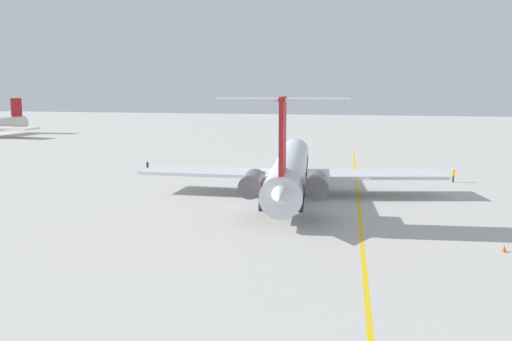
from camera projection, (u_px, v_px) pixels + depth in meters
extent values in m
plane|color=#B7B5AD|center=(359.00, 198.00, 61.80)|extent=(370.81, 370.81, 0.00)
cylinder|color=silver|center=(290.00, 168.00, 63.27)|extent=(34.99, 7.73, 3.71)
cone|color=silver|center=(295.00, 151.00, 80.37)|extent=(4.25, 3.99, 3.56)
cone|color=silver|center=(281.00, 195.00, 46.12)|extent=(5.74, 3.76, 3.15)
cube|color=black|center=(290.00, 176.00, 63.40)|extent=(34.23, 7.71, 0.82)
cube|color=silver|center=(209.00, 172.00, 65.13)|extent=(5.98, 15.53, 0.37)
cube|color=silver|center=(374.00, 174.00, 63.12)|extent=(9.05, 16.36, 0.37)
cylinder|color=#515156|center=(252.00, 183.00, 51.76)|extent=(4.86, 2.68, 2.15)
cube|color=silver|center=(259.00, 184.00, 51.69)|extent=(2.90, 1.50, 0.45)
cylinder|color=#515156|center=(316.00, 185.00, 51.13)|extent=(4.86, 2.68, 2.15)
cube|color=silver|center=(309.00, 185.00, 51.20)|extent=(2.90, 1.50, 0.45)
cube|color=#B2191E|center=(283.00, 135.00, 47.68)|extent=(5.03, 0.95, 6.57)
cube|color=silver|center=(248.00, 100.00, 47.15)|extent=(4.08, 5.78, 0.26)
cube|color=silver|center=(318.00, 100.00, 46.53)|extent=(4.08, 5.78, 0.26)
cylinder|color=black|center=(293.00, 169.00, 73.98)|extent=(0.41, 0.41, 2.81)
cylinder|color=black|center=(263.00, 184.00, 62.69)|extent=(0.41, 0.41, 2.81)
cylinder|color=black|center=(316.00, 185.00, 62.07)|extent=(0.41, 0.41, 2.81)
cube|color=silver|center=(10.00, 128.00, 133.95)|extent=(6.26, 13.89, 0.42)
cube|color=#B2191E|center=(16.00, 107.00, 147.64)|extent=(3.88, 0.67, 4.83)
cylinder|color=black|center=(148.00, 170.00, 80.13)|extent=(0.10, 0.10, 0.83)
cylinder|color=black|center=(147.00, 170.00, 80.22)|extent=(0.10, 0.10, 0.83)
cylinder|color=#191E4C|center=(147.00, 165.00, 80.06)|extent=(0.28, 0.28, 0.65)
sphere|color=tan|center=(147.00, 162.00, 79.99)|extent=(0.26, 0.26, 0.26)
cylinder|color=#191E4C|center=(148.00, 165.00, 79.95)|extent=(0.08, 0.08, 0.56)
cylinder|color=#191E4C|center=(147.00, 164.00, 80.16)|extent=(0.08, 0.08, 0.56)
cylinder|color=black|center=(454.00, 179.00, 72.04)|extent=(0.11, 0.11, 0.85)
cylinder|color=black|center=(453.00, 179.00, 72.18)|extent=(0.11, 0.11, 0.85)
cylinder|color=orange|center=(453.00, 173.00, 71.99)|extent=(0.29, 0.29, 0.67)
sphere|color=#DBB28E|center=(454.00, 170.00, 71.92)|extent=(0.27, 0.27, 0.27)
cylinder|color=orange|center=(455.00, 173.00, 71.82)|extent=(0.08, 0.08, 0.57)
cylinder|color=orange|center=(452.00, 173.00, 72.16)|extent=(0.08, 0.08, 0.57)
cone|color=#EA590F|center=(504.00, 248.00, 41.69)|extent=(0.40, 0.40, 0.55)
cube|color=gold|center=(358.00, 198.00, 62.05)|extent=(90.91, 5.77, 0.01)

